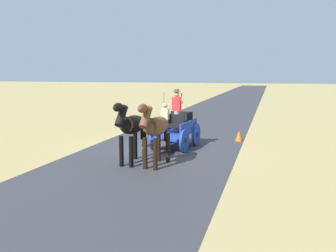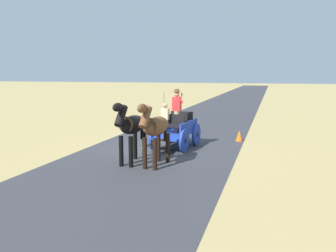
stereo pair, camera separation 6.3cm
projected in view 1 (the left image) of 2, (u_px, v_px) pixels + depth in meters
The scene contains 6 objects.
ground_plane at pixel (162, 149), 14.47m from camera, with size 200.00×200.00×0.00m, color tan.
road_surface at pixel (162, 149), 14.47m from camera, with size 6.29×160.00×0.01m, color #38383D.
horse_drawn_carriage at pixel (175, 129), 14.65m from camera, with size 1.65×4.52×2.50m.
horse_near_side at pixel (155, 128), 11.64m from camera, with size 0.72×2.14×2.21m.
horse_off_side at pixel (132, 126), 11.98m from camera, with size 0.66×2.13×2.21m.
traffic_cone at pixel (239, 136), 16.20m from camera, with size 0.32×0.32×0.50m, color orange.
Camera 1 is at (-4.27, 13.50, 3.13)m, focal length 37.15 mm.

